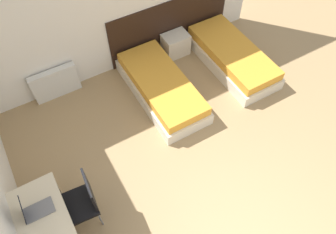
% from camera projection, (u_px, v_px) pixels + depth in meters
% --- Properties ---
extents(wall_back, '(5.81, 0.05, 2.70)m').
position_uv_depth(wall_back, '(109.00, 6.00, 5.29)').
color(wall_back, white).
rests_on(wall_back, ground_plane).
extents(headboard_panel, '(2.52, 0.03, 1.07)m').
position_uv_depth(headboard_panel, '(170.00, 25.00, 6.26)').
color(headboard_panel, black).
rests_on(headboard_panel, ground_plane).
extents(bed_near_window, '(0.88, 1.99, 0.41)m').
position_uv_depth(bed_near_window, '(162.00, 87.00, 5.78)').
color(bed_near_window, beige).
rests_on(bed_near_window, ground_plane).
extents(bed_near_door, '(0.88, 1.99, 0.41)m').
position_uv_depth(bed_near_door, '(232.00, 57.00, 6.24)').
color(bed_near_door, beige).
rests_on(bed_near_door, ground_plane).
extents(nightstand, '(0.50, 0.36, 0.45)m').
position_uv_depth(nightstand, '(175.00, 44.00, 6.40)').
color(nightstand, beige).
rests_on(nightstand, ground_plane).
extents(radiator, '(0.82, 0.12, 0.58)m').
position_uv_depth(radiator, '(55.00, 83.00, 5.72)').
color(radiator, silver).
rests_on(radiator, ground_plane).
extents(chair_near_laptop, '(0.51, 0.51, 0.94)m').
position_uv_depth(chair_near_laptop, '(82.00, 201.00, 4.22)').
color(chair_near_laptop, black).
rests_on(chair_near_laptop, ground_plane).
extents(laptop, '(0.36, 0.22, 0.36)m').
position_uv_depth(laptop, '(33.00, 210.00, 3.83)').
color(laptop, slate).
rests_on(laptop, desk).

